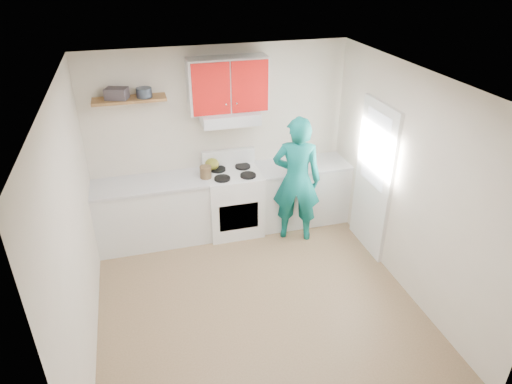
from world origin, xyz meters
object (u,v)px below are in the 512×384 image
object	(u,v)px
kettle	(212,164)
crock	(206,173)
tin	(144,93)
person	(297,180)
stove	(234,202)

from	to	relation	value
kettle	crock	distance (m)	0.26
tin	crock	world-z (taller)	tin
kettle	person	world-z (taller)	person
crock	person	xyz separation A→B (m)	(1.18, -0.36, -0.09)
stove	person	xyz separation A→B (m)	(0.80, -0.39, 0.44)
tin	crock	bearing A→B (deg)	-15.72
tin	kettle	distance (m)	1.36
person	tin	bearing A→B (deg)	4.94
person	stove	bearing A→B (deg)	-4.94
kettle	person	size ratio (longest dim) A/B	0.11
tin	crock	size ratio (longest dim) A/B	1.03
tin	kettle	world-z (taller)	tin
stove	tin	xyz separation A→B (m)	(-1.06, 0.16, 1.64)
tin	person	xyz separation A→B (m)	(1.86, -0.55, -1.20)
stove	tin	world-z (taller)	tin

